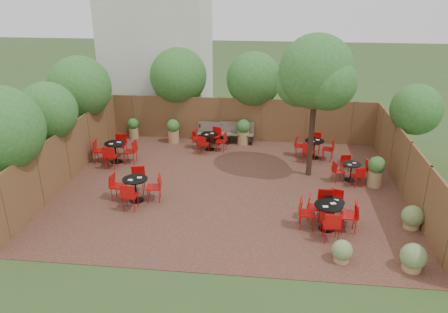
# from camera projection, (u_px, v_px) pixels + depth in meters

# --- Properties ---
(ground) EXTENTS (80.00, 80.00, 0.00)m
(ground) POSITION_uv_depth(u_px,v_px,m) (230.00, 188.00, 15.75)
(ground) COLOR #354F23
(ground) RESTS_ON ground
(courtyard_paving) EXTENTS (12.00, 10.00, 0.02)m
(courtyard_paving) POSITION_uv_depth(u_px,v_px,m) (230.00, 187.00, 15.74)
(courtyard_paving) COLOR #3B1E18
(courtyard_paving) RESTS_ON ground
(fence_back) EXTENTS (12.00, 0.08, 2.00)m
(fence_back) POSITION_uv_depth(u_px,v_px,m) (241.00, 120.00, 19.97)
(fence_back) COLOR brown
(fence_back) RESTS_ON ground
(fence_left) EXTENTS (0.08, 10.00, 2.00)m
(fence_left) POSITION_uv_depth(u_px,v_px,m) (67.00, 155.00, 16.00)
(fence_left) COLOR brown
(fence_left) RESTS_ON ground
(fence_right) EXTENTS (0.08, 10.00, 2.00)m
(fence_right) POSITION_uv_depth(u_px,v_px,m) (407.00, 170.00, 14.74)
(fence_right) COLOR brown
(fence_right) RESTS_ON ground
(neighbour_building) EXTENTS (5.00, 4.00, 8.00)m
(neighbour_building) POSITION_uv_depth(u_px,v_px,m) (158.00, 42.00, 22.07)
(neighbour_building) COLOR beige
(neighbour_building) RESTS_ON ground
(overhang_foliage) EXTENTS (15.55, 10.83, 2.65)m
(overhang_foliage) POSITION_uv_depth(u_px,v_px,m) (165.00, 93.00, 17.56)
(overhang_foliage) COLOR #2A6320
(overhang_foliage) RESTS_ON ground
(courtyard_tree) EXTENTS (2.79, 2.69, 5.28)m
(courtyard_tree) POSITION_uv_depth(u_px,v_px,m) (316.00, 76.00, 15.31)
(courtyard_tree) COLOR black
(courtyard_tree) RESTS_ON courtyard_paving
(park_bench_left) EXTENTS (1.48, 0.49, 0.91)m
(park_bench_left) POSITION_uv_depth(u_px,v_px,m) (214.00, 132.00, 19.94)
(park_bench_left) COLOR brown
(park_bench_left) RESTS_ON courtyard_paving
(park_bench_right) EXTENTS (1.56, 0.55, 0.95)m
(park_bench_right) POSITION_uv_depth(u_px,v_px,m) (237.00, 132.00, 19.83)
(park_bench_right) COLOR brown
(park_bench_right) RESTS_ON courtyard_paving
(bistro_tables) EXTENTS (10.78, 7.72, 0.95)m
(bistro_tables) POSITION_uv_depth(u_px,v_px,m) (238.00, 171.00, 15.92)
(bistro_tables) COLOR black
(bistro_tables) RESTS_ON courtyard_paving
(planters) EXTENTS (10.76, 4.57, 1.14)m
(planters) POSITION_uv_depth(u_px,v_px,m) (235.00, 139.00, 18.68)
(planters) COLOR #9E7C4F
(planters) RESTS_ON courtyard_paving
(low_shrubs) EXTENTS (2.93, 2.78, 0.73)m
(low_shrubs) POSITION_uv_depth(u_px,v_px,m) (397.00, 240.00, 11.97)
(low_shrubs) COLOR #9E7C4F
(low_shrubs) RESTS_ON courtyard_paving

